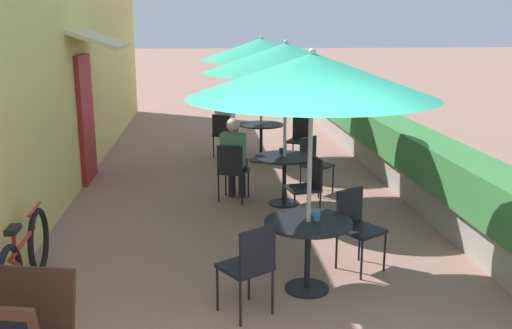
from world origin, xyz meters
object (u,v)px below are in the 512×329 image
cafe_chair_near_right (250,263)px  coffee_cup_near (317,216)px  patio_table_near (308,238)px  coffee_cup_mid (282,151)px  cafe_chair_near_left (356,222)px  seated_patron_far_left (226,123)px  patio_umbrella_mid (286,58)px  cafe_chair_far_left (224,132)px  patio_table_far (261,133)px  cafe_chair_mid_back (308,183)px  patio_umbrella_far (261,49)px  patio_table_mid (284,168)px  cafe_chair_mid_left (313,160)px  cafe_chair_far_right (300,137)px  bicycle_leaning (25,259)px  cafe_chair_mid_right (232,168)px  patio_umbrella_near (312,76)px  seated_patron_mid_right (234,155)px

cafe_chair_near_right → coffee_cup_near: bearing=3.1°
patio_table_near → coffee_cup_mid: (0.14, 2.93, 0.22)m
cafe_chair_near_left → seated_patron_far_left: bearing=-110.2°
patio_umbrella_mid → cafe_chair_far_left: (-0.76, 3.07, -1.61)m
patio_table_far → cafe_chair_mid_back: bearing=-85.4°
coffee_cup_near → patio_umbrella_far: (0.02, 5.52, 1.36)m
patio_table_mid → cafe_chair_mid_left: cafe_chair_mid_left is taller
patio_umbrella_mid → coffee_cup_mid: size_ratio=26.36×
cafe_chair_far_left → cafe_chair_far_right: bearing=5.7°
cafe_chair_near_right → patio_umbrella_mid: (0.77, 3.26, 1.61)m
patio_table_far → seated_patron_far_left: (-0.65, 0.42, 0.14)m
coffee_cup_near → cafe_chair_mid_back: bearing=81.7°
patio_table_far → bicycle_leaning: bicycle_leaning is taller
patio_table_near → patio_table_mid: (0.16, 2.78, 0.00)m
coffee_cup_near → cafe_chair_near_right: bearing=-144.8°
cafe_chair_near_right → seated_patron_far_left: (0.07, 6.43, 0.17)m
cafe_chair_near_left → seated_patron_far_left: seated_patron_far_left is taller
patio_table_near → bicycle_leaning: (-2.75, 0.17, -0.18)m
cafe_chair_mid_left → cafe_chair_mid_back: (-0.32, -1.30, 0.00)m
seated_patron_far_left → cafe_chair_near_left: bearing=-47.7°
cafe_chair_near_right → patio_umbrella_mid: size_ratio=0.37×
patio_table_mid → cafe_chair_mid_left: size_ratio=0.99×
patio_table_mid → cafe_chair_mid_right: size_ratio=0.99×
patio_table_mid → patio_umbrella_mid: (-0.00, 0.00, 1.58)m
cafe_chair_near_left → seated_patron_far_left: (-1.16, 5.48, 0.17)m
cafe_chair_mid_left → cafe_chair_mid_back: size_ratio=1.00×
patio_table_far → patio_table_mid: bearing=-88.7°
coffee_cup_near → cafe_chair_far_left: size_ratio=0.10×
patio_umbrella_near → cafe_chair_mid_left: 3.77m
cafe_chair_near_left → patio_umbrella_mid: size_ratio=0.37×
cafe_chair_near_left → patio_umbrella_mid: (-0.45, 2.31, 1.61)m
patio_umbrella_near → cafe_chair_mid_back: (0.38, 2.04, -1.61)m
patio_table_near → seated_patron_mid_right: bearing=100.2°
patio_table_mid → cafe_chair_far_right: (0.64, 2.42, -0.03)m
patio_umbrella_mid → seated_patron_far_left: size_ratio=1.90×
patio_table_near → cafe_chair_near_right: 0.78m
cafe_chair_near_left → cafe_chair_far_right: size_ratio=1.00×
cafe_chair_mid_right → patio_umbrella_far: bearing=94.3°
cafe_chair_mid_right → coffee_cup_mid: cafe_chair_mid_right is taller
cafe_chair_mid_right → patio_umbrella_far: 3.10m
patio_table_far → cafe_chair_far_left: size_ratio=0.99×
patio_table_near → cafe_chair_far_left: cafe_chair_far_left is taller
patio_umbrella_mid → seated_patron_far_left: patio_umbrella_mid is taller
patio_table_near → seated_patron_mid_right: (-0.55, 3.07, 0.14)m
patio_table_mid → coffee_cup_mid: (-0.02, 0.15, 0.22)m
seated_patron_far_left → bicycle_leaning: bearing=-80.4°
cafe_chair_near_right → cafe_chair_far_right: bearing=43.8°
seated_patron_mid_right → bicycle_leaning: seated_patron_mid_right is taller
cafe_chair_mid_left → cafe_chair_mid_back: bearing=35.7°
patio_table_near → coffee_cup_mid: size_ratio=9.58×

